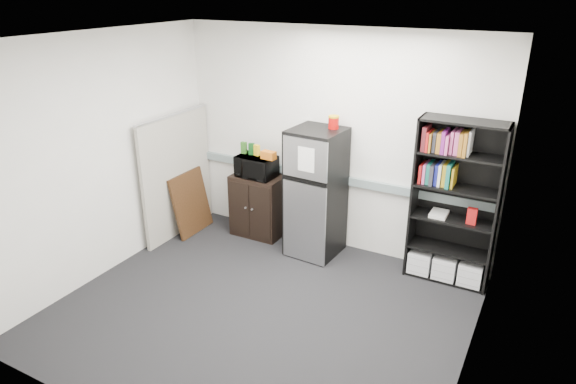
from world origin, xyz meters
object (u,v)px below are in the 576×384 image
Objects in this scene: cubicle_partition at (177,175)px; refrigerator at (316,193)px; bookshelf at (454,205)px; cabinet at (258,205)px; microwave at (256,166)px.

cubicle_partition is 1.03× the size of refrigerator.
bookshelf reaches higher than refrigerator.
cabinet is (-2.46, -0.06, -0.50)m from bookshelf.
microwave is (-2.46, -0.08, 0.05)m from bookshelf.
microwave is at bearing 179.63° from refrigerator.
refrigerator is (1.84, 0.34, -0.02)m from cubicle_partition.
bookshelf reaches higher than microwave.
refrigerator is at bearing -5.24° from cabinet.
cubicle_partition is at bearing -171.94° from bookshelf.
bookshelf is at bearing 1.50° from cabinet.
cubicle_partition reaches higher than cabinet.
cabinet is at bearing -178.50° from bookshelf.
cubicle_partition is at bearing -156.41° from cabinet.
refrigerator is at bearing -2.97° from microwave.
cubicle_partition is 1.96× the size of cabinet.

